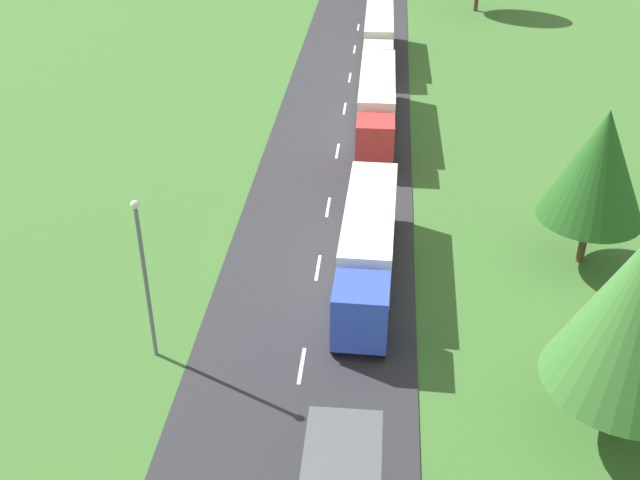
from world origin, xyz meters
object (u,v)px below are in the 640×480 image
at_px(truck_fourth, 379,36).
at_px(lamppost_second, 145,273).
at_px(truck_second, 368,244).
at_px(tree_elm, 599,166).
at_px(truck_third, 377,101).

xyz_separation_m(truck_fourth, lamppost_second, (-8.77, -42.19, 2.18)).
relative_size(truck_second, truck_fourth, 0.94).
distance_m(truck_fourth, tree_elm, 34.83).
bearing_deg(truck_fourth, lamppost_second, -101.74).
distance_m(lamppost_second, tree_elm, 22.38).
xyz_separation_m(truck_second, lamppost_second, (-9.07, -6.82, 2.28)).
height_order(truck_second, lamppost_second, lamppost_second).
relative_size(truck_third, lamppost_second, 1.87).
relative_size(truck_third, truck_fourth, 1.04).
bearing_deg(lamppost_second, truck_third, 70.93).
bearing_deg(truck_third, truck_fourth, 90.83).
relative_size(truck_third, tree_elm, 1.71).
xyz_separation_m(truck_second, truck_fourth, (-0.30, 35.37, 0.10)).
distance_m(truck_second, truck_third, 19.23).
bearing_deg(truck_second, truck_fourth, 90.49).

